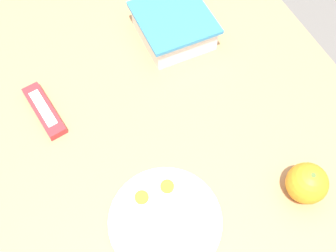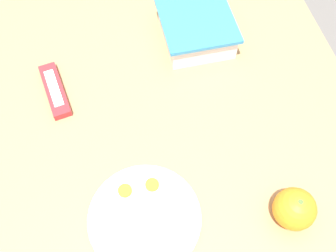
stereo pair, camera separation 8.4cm
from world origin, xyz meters
TOP-DOWN VIEW (x-y plane):
  - ground_plane at (0.00, 0.00)m, footprint 10.00×10.00m
  - table at (0.00, 0.00)m, footprint 1.27×0.88m
  - food_container at (-0.30, 0.12)m, footprint 0.19×0.17m
  - orange_fruit at (0.19, 0.18)m, footprint 0.08×0.08m
  - rice_plate at (0.14, -0.10)m, footprint 0.22×0.22m
  - candy_bar at (-0.21, -0.25)m, footprint 0.16×0.06m

SIDE VIEW (x-z plane):
  - ground_plane at x=0.00m, z-range 0.00..0.00m
  - table at x=0.00m, z-range 0.28..1.05m
  - candy_bar at x=-0.21m, z-range 0.77..0.79m
  - rice_plate at x=0.14m, z-range 0.76..0.82m
  - food_container at x=-0.30m, z-range 0.77..0.84m
  - orange_fruit at x=0.19m, z-range 0.77..0.86m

